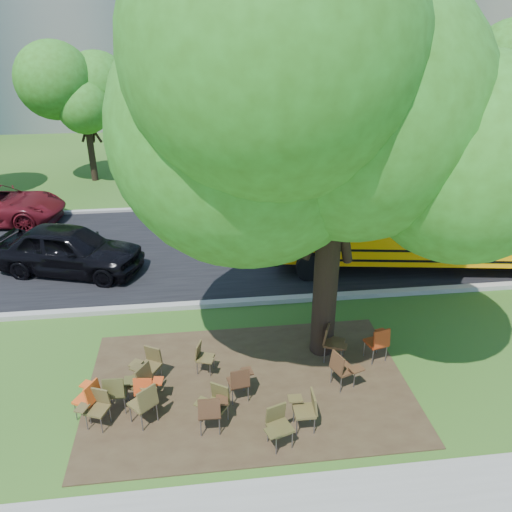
{
  "coord_description": "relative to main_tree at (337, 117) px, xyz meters",
  "views": [
    {
      "loc": [
        0.1,
        -9.18,
        7.33
      ],
      "look_at": [
        1.61,
        3.11,
        1.45
      ],
      "focal_mm": 35.0,
      "sensor_mm": 36.0,
      "label": 1
    }
  ],
  "objects": [
    {
      "name": "ground",
      "position": [
        -2.91,
        -0.59,
        -5.59
      ],
      "size": [
        160.0,
        160.0,
        0.0
      ],
      "primitive_type": "plane",
      "color": "#224716",
      "rests_on": "ground"
    },
    {
      "name": "dirt_patch",
      "position": [
        -1.91,
        -1.09,
        -5.57
      ],
      "size": [
        7.0,
        4.5,
        0.03
      ],
      "primitive_type": "cube",
      "color": "#382819",
      "rests_on": "ground"
    },
    {
      "name": "asphalt_road",
      "position": [
        -2.91,
        6.41,
        -5.57
      ],
      "size": [
        80.0,
        8.0,
        0.04
      ],
      "primitive_type": "cube",
      "color": "black",
      "rests_on": "ground"
    },
    {
      "name": "kerb_near",
      "position": [
        -2.91,
        2.41,
        -5.52
      ],
      "size": [
        80.0,
        0.25,
        0.14
      ],
      "primitive_type": "cube",
      "color": "gray",
      "rests_on": "ground"
    },
    {
      "name": "kerb_far",
      "position": [
        -2.91,
        10.51,
        -5.52
      ],
      "size": [
        80.0,
        0.25,
        0.14
      ],
      "primitive_type": "cube",
      "color": "gray",
      "rests_on": "ground"
    },
    {
      "name": "bg_tree_2",
      "position": [
        -7.91,
        15.41,
        -1.37
      ],
      "size": [
        4.8,
        4.8,
        6.62
      ],
      "color": "black",
      "rests_on": "ground"
    },
    {
      "name": "bg_tree_3",
      "position": [
        5.09,
        13.41,
        -0.56
      ],
      "size": [
        5.6,
        5.6,
        7.84
      ],
      "color": "black",
      "rests_on": "ground"
    },
    {
      "name": "main_tree",
      "position": [
        0.0,
        0.0,
        0.0
      ],
      "size": [
        7.2,
        7.2,
        9.2
      ],
      "color": "black",
      "rests_on": "ground"
    },
    {
      "name": "school_bus",
      "position": [
        5.69,
        3.96,
        -4.01
      ],
      "size": [
        11.35,
        3.99,
        2.72
      ],
      "rotation": [
        0.0,
        0.0,
        -0.15
      ],
      "color": "#F59C07",
      "rests_on": "ground"
    },
    {
      "name": "chair_0",
      "position": [
        -4.64,
        -1.54,
        -5.02
      ],
      "size": [
        0.61,
        0.53,
        0.91
      ],
      "rotation": [
        0.0,
        0.0,
        -0.04
      ],
      "color": "#43401D",
      "rests_on": "ground"
    },
    {
      "name": "chair_1",
      "position": [
        -4.06,
        -1.51,
        -5.07
      ],
      "size": [
        0.6,
        0.49,
        0.83
      ],
      "rotation": [
        0.0,
        0.0,
        -0.14
      ],
      "color": "#C94015",
      "rests_on": "ground"
    },
    {
      "name": "chair_2",
      "position": [
        -4.04,
        -1.96,
        -5.0
      ],
      "size": [
        0.64,
        0.81,
        0.95
      ],
      "rotation": [
        0.0,
        0.0,
        0.73
      ],
      "color": "brown",
      "rests_on": "ground"
    },
    {
      "name": "chair_3",
      "position": [
        -2.66,
        -2.08,
        -5.05
      ],
      "size": [
        0.73,
        0.58,
        0.86
      ],
      "rotation": [
        0.0,
        0.0,
        2.56
      ],
      "color": "#4D4621",
      "rests_on": "ground"
    },
    {
      "name": "chair_4",
      "position": [
        -2.77,
        -2.35,
        -5.02
      ],
      "size": [
        0.6,
        0.54,
        0.92
      ],
      "rotation": [
        0.0,
        0.0,
        -0.02
      ],
      "color": "#412817",
      "rests_on": "ground"
    },
    {
      "name": "chair_5",
      "position": [
        -1.55,
        -2.83,
        -5.05
      ],
      "size": [
        0.6,
        0.66,
        0.87
      ],
      "rotation": [
        0.0,
        0.0,
        3.48
      ],
      "color": "#4A4220",
      "rests_on": "ground"
    },
    {
      "name": "chair_6",
      "position": [
        -0.91,
        -2.47,
        -5.04
      ],
      "size": [
        0.51,
        0.57,
        0.88
      ],
      "rotation": [
        0.0,
        0.0,
        1.56
      ],
      "color": "brown",
      "rests_on": "ground"
    },
    {
      "name": "chair_7",
      "position": [
        0.1,
        -1.39,
        -5.02
      ],
      "size": [
        0.7,
        0.62,
        0.91
      ],
      "rotation": [
        0.0,
        0.0,
        -1.21
      ],
      "color": "#4E301B",
      "rests_on": "ground"
    },
    {
      "name": "chair_8",
      "position": [
        -4.2,
        -1.3,
        -4.99
      ],
      "size": [
        0.64,
        0.81,
        0.96
      ],
      "rotation": [
        0.0,
        0.0,
        1.01
      ],
      "color": "#483D1F",
      "rests_on": "ground"
    },
    {
      "name": "chair_9",
      "position": [
        -4.05,
        -0.68,
        -5.05
      ],
      "size": [
        0.73,
        0.58,
        0.87
      ],
      "rotation": [
        0.0,
        0.0,
        2.62
      ],
      "color": "brown",
      "rests_on": "ground"
    },
    {
      "name": "chair_10",
      "position": [
        -2.88,
        -0.51,
        -5.11
      ],
      "size": [
        0.48,
        0.61,
        0.77
      ],
      "rotation": [
        0.0,
        0.0,
        -1.9
      ],
      "color": "brown",
      "rests_on": "ground"
    },
    {
      "name": "chair_11",
      "position": [
        -2.13,
        -1.52,
        -5.05
      ],
      "size": [
        0.58,
        0.59,
        0.87
      ],
      "rotation": [
        0.0,
        0.0,
        0.17
      ],
      "color": "#422817",
      "rests_on": "ground"
    },
    {
      "name": "chair_12",
      "position": [
        0.13,
        -0.43,
        -4.99
      ],
      "size": [
        0.62,
        0.79,
        0.97
      ],
      "rotation": [
        0.0,
        0.0,
        4.28
      ],
      "color": "#4D331B",
      "rests_on": "ground"
    },
    {
      "name": "chair_13",
      "position": [
        1.21,
        -0.55,
        -5.01
      ],
      "size": [
        0.63,
        0.67,
        0.93
      ],
      "rotation": [
        0.0,
        0.0,
        0.25
      ],
      "color": "#A33211",
      "rests_on": "ground"
    },
    {
      "name": "chair_14",
      "position": [
        -4.98,
        -1.89,
        -5.07
      ],
      "size": [
        0.67,
        0.52,
        0.83
      ],
      "rotation": [
        0.0,
        0.0,
        2.76
      ],
      "color": "brown",
      "rests_on": "ground"
    },
    {
      "name": "chair_15",
      "position": [
        -5.17,
        -1.64,
        -5.04
      ],
      "size": [
        0.59,
        0.74,
        0.89
      ],
      "rotation": [
        0.0,
        0.0,
        1.07
      ],
      "color": "#D64D16",
      "rests_on": "ground"
    },
    {
      "name": "black_car",
      "position": [
        -6.92,
        5.1,
        -4.8
      ],
      "size": [
        4.95,
        3.14,
        1.57
      ],
      "primitive_type": "imported",
      "rotation": [
        0.0,
        0.0,
        1.27
      ],
      "color": "black",
      "rests_on": "ground"
    }
  ]
}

